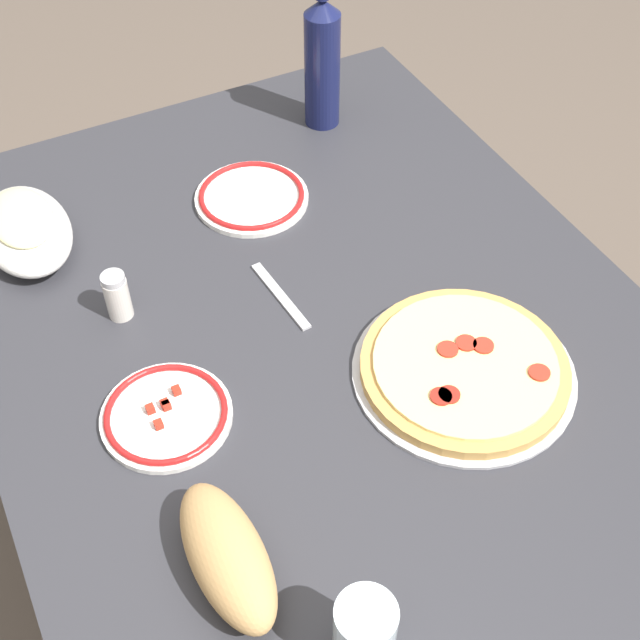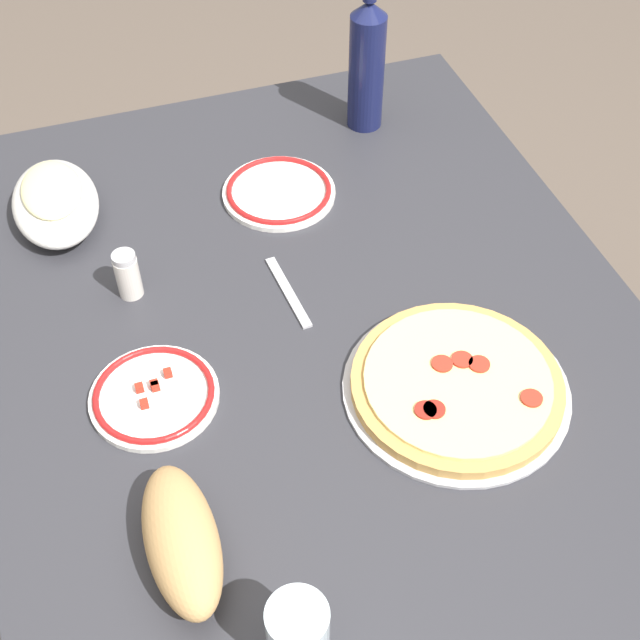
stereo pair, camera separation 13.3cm
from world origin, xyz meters
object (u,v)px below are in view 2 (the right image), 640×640
at_px(wine_bottle, 367,63).
at_px(side_plate_far, 279,191).
at_px(dining_table, 320,371).
at_px(spice_shaker, 128,275).
at_px(baked_pasta_dish, 55,200).
at_px(bread_loaf, 182,540).
at_px(water_glass, 298,635).
at_px(pepperoni_pizza, 457,385).
at_px(side_plate_near, 154,395).

relative_size(wine_bottle, side_plate_far, 1.59).
distance_m(dining_table, spice_shaker, 0.35).
bearing_deg(side_plate_far, baked_pasta_dish, -99.35).
relative_size(wine_bottle, bread_loaf, 1.51).
distance_m(side_plate_far, bread_loaf, 0.73).
distance_m(baked_pasta_dish, water_glass, 0.90).
bearing_deg(baked_pasta_dish, dining_table, 41.05).
relative_size(pepperoni_pizza, spice_shaker, 3.91).
distance_m(pepperoni_pizza, side_plate_near, 0.45).
distance_m(side_plate_far, spice_shaker, 0.35).
distance_m(side_plate_near, bread_loaf, 0.26).
bearing_deg(spice_shaker, dining_table, 55.79).
bearing_deg(side_plate_far, spice_shaker, -61.67).
xyz_separation_m(dining_table, water_glass, (0.47, -0.19, 0.16)).
relative_size(water_glass, spice_shaker, 1.31).
relative_size(wine_bottle, side_plate_near, 1.73).
relative_size(side_plate_far, bread_loaf, 0.95).
height_order(baked_pasta_dish, bread_loaf, bread_loaf).
height_order(dining_table, wine_bottle, wine_bottle).
distance_m(pepperoni_pizza, bread_loaf, 0.46).
height_order(side_plate_far, spice_shaker, spice_shaker).
xyz_separation_m(side_plate_far, spice_shaker, (0.16, -0.30, 0.03)).
bearing_deg(water_glass, baked_pasta_dish, -168.98).
bearing_deg(side_plate_near, baked_pasta_dish, -169.63).
relative_size(dining_table, bread_loaf, 6.39).
bearing_deg(wine_bottle, side_plate_near, -44.22).
distance_m(pepperoni_pizza, side_plate_far, 0.53).
xyz_separation_m(wine_bottle, spice_shaker, (0.33, -0.53, -0.09)).
xyz_separation_m(pepperoni_pizza, wine_bottle, (-0.68, 0.11, 0.12)).
distance_m(water_glass, spice_shaker, 0.66).
height_order(wine_bottle, side_plate_far, wine_bottle).
height_order(pepperoni_pizza, water_glass, water_glass).
xyz_separation_m(baked_pasta_dish, side_plate_near, (0.46, 0.08, -0.03)).
bearing_deg(side_plate_near, spice_shaker, 178.39).
xyz_separation_m(water_glass, spice_shaker, (-0.66, -0.08, -0.01)).
relative_size(dining_table, side_plate_near, 7.28).
relative_size(water_glass, side_plate_far, 0.55).
distance_m(pepperoni_pizza, water_glass, 0.46).
xyz_separation_m(dining_table, baked_pasta_dish, (-0.41, -0.36, 0.14)).
height_order(wine_bottle, water_glass, wine_bottle).
relative_size(pepperoni_pizza, baked_pasta_dish, 1.42).
bearing_deg(pepperoni_pizza, bread_loaf, -73.44).
distance_m(baked_pasta_dish, side_plate_far, 0.40).
bearing_deg(wine_bottle, water_glass, -24.67).
xyz_separation_m(wine_bottle, water_glass, (0.98, -0.45, -0.08)).
bearing_deg(bread_loaf, water_glass, 30.92).
bearing_deg(side_plate_far, water_glass, -15.14).
distance_m(baked_pasta_dish, spice_shaker, 0.25).
height_order(pepperoni_pizza, side_plate_near, pepperoni_pizza).
bearing_deg(water_glass, side_plate_far, 164.86).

